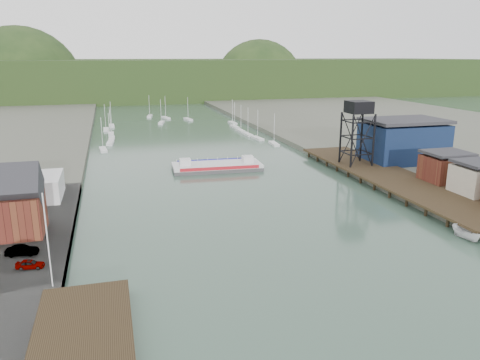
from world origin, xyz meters
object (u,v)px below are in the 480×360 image
chain_ferry (217,166)px  harbor_building (2,208)px  motorboat (467,234)px  car_west_a (30,264)px  lift_tower (359,111)px

chain_ferry → harbor_building: bearing=-134.3°
motorboat → car_west_a: 66.30m
harbor_building → motorboat: (71.78, -17.94, -4.99)m
harbor_building → chain_ferry: size_ratio=0.52×
harbor_building → lift_tower: (77.00, 28.00, 9.56)m
harbor_building → car_west_a: harbor_building is taller
lift_tower → car_west_a: 83.83m
harbor_building → motorboat: harbor_building is taller
harbor_building → car_west_a: bearing=-67.9°
motorboat → car_west_a: (-66.17, 4.09, 1.12)m
chain_ferry → car_west_a: chain_ferry is taller
chain_ferry → motorboat: (28.39, -57.91, 0.14)m
chain_ferry → car_west_a: 65.77m
harbor_building → chain_ferry: bearing=42.6°
lift_tower → chain_ferry: 38.58m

